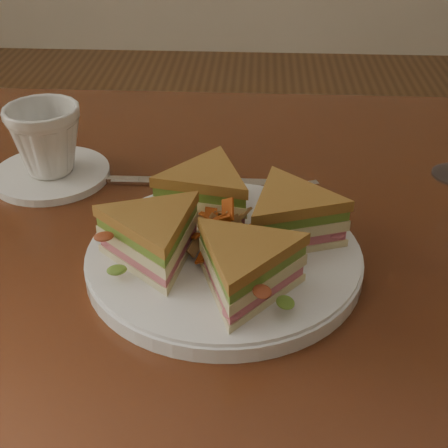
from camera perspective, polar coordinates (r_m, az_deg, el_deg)
name	(u,v)px	position (r m, az deg, el deg)	size (l,w,h in m)	color
table	(222,287)	(0.77, -0.14, -5.82)	(1.20, 0.80, 0.75)	#39190D
plate	(224,258)	(0.64, 0.00, -3.15)	(0.28, 0.28, 0.02)	white
sandwich_wedges	(224,228)	(0.62, 0.00, -0.39)	(0.29, 0.29, 0.06)	beige
crisps_mound	(224,232)	(0.62, 0.00, -0.69)	(0.09, 0.09, 0.05)	#B74C17
spoon	(213,198)	(0.75, -1.00, 2.38)	(0.18, 0.08, 0.01)	silver
knife	(179,182)	(0.79, -4.18, 3.85)	(0.22, 0.02, 0.00)	silver
saucer	(52,174)	(0.83, -15.48, 4.41)	(0.15, 0.15, 0.01)	white
coffee_cup	(46,140)	(0.81, -15.99, 7.41)	(0.09, 0.09, 0.09)	white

